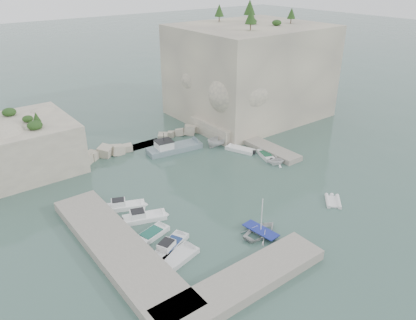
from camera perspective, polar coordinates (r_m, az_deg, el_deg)
ground at (r=52.16m, az=4.02°, el=-5.25°), size 400.00×400.00×0.00m
cliff_east at (r=79.37m, az=5.90°, el=12.29°), size 26.00×22.00×17.00m
cliff_terrace at (r=71.57m, az=2.45°, el=4.81°), size 8.00×10.00×2.50m
outcrop_west at (r=63.51m, az=-25.60°, el=1.57°), size 16.00×14.00×7.00m
quay_west at (r=43.55m, az=-12.57°, el=-12.08°), size 5.00×24.00×1.10m
quay_south at (r=38.96m, az=5.04°, el=-16.77°), size 18.00×4.00×1.10m
ledge_east at (r=66.74m, az=7.15°, el=2.24°), size 3.00×16.00×0.80m
breakwater at (r=67.60m, az=-8.95°, el=2.71°), size 28.00×3.00×1.40m
motorboat_a at (r=50.87m, az=-11.59°, el=-6.65°), size 5.49×3.52×1.40m
motorboat_b at (r=48.40m, az=-8.89°, el=-8.25°), size 5.78×3.54×1.40m
motorboat_c at (r=45.55m, az=-7.95°, el=-10.60°), size 4.92×2.86×0.70m
motorboat_d at (r=43.69m, az=-5.27°, el=-12.25°), size 5.62×3.78×1.40m
motorboat_e at (r=42.22m, az=-4.18°, el=-13.77°), size 5.18×3.08×0.70m
rowboat at (r=45.90m, az=7.39°, el=-10.24°), size 4.91×3.76×0.95m
inflatable_dinghy at (r=53.32m, az=17.15°, el=-5.72°), size 3.66×3.57×0.44m
tender_east_a at (r=61.24m, az=9.59°, el=-0.60°), size 3.74×3.54×1.56m
tender_east_b at (r=63.36m, az=8.10°, el=0.45°), size 2.83×4.54×0.70m
tender_east_c at (r=64.93m, az=4.54°, el=1.28°), size 3.41×5.37×0.70m
tender_east_d at (r=66.84m, az=1.66°, el=2.10°), size 5.03×1.99×1.93m
work_boat at (r=65.07m, az=-4.72°, el=1.33°), size 10.01×4.19×2.20m
rowboat_mast at (r=44.45m, az=7.58°, el=-7.56°), size 0.10×0.10×4.20m
vegetation at (r=75.38m, az=2.42°, el=18.97°), size 53.48×13.88×13.40m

